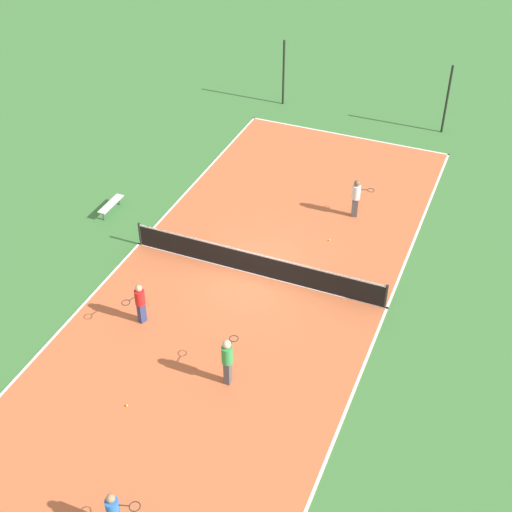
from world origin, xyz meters
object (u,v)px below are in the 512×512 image
tennis_ball_midcourt (127,405)px  fence_post_back_left (284,73)px  player_coach_red (140,301)px  bench (111,205)px  tennis_net (256,263)px  player_near_white (356,196)px  tennis_ball_far_baseline (330,240)px  fence_post_back_right (447,100)px  player_near_blue (114,511)px  player_far_green (227,358)px

tennis_ball_midcourt → fence_post_back_left: size_ratio=0.02×
player_coach_red → bench: bearing=-119.9°
tennis_net → player_near_white: size_ratio=5.79×
bench → tennis_ball_far_baseline: size_ratio=23.36×
fence_post_back_right → player_near_blue: bearing=-98.0°
tennis_net → player_near_blue: 11.53m
player_coach_red → tennis_ball_far_baseline: bearing=167.0°
tennis_net → player_near_white: 5.87m
tennis_ball_midcourt → player_near_white: bearing=74.4°
player_coach_red → player_near_white: bearing=171.4°
bench → fence_post_back_right: 17.67m
tennis_net → bench: tennis_net is taller
tennis_ball_far_baseline → bench: bearing=-170.6°
tennis_ball_midcourt → bench: bearing=123.9°
player_near_blue → fence_post_back_left: fence_post_back_left is taller
player_near_white → fence_post_back_right: fence_post_back_right is taller
tennis_net → fence_post_back_right: 15.31m
tennis_ball_midcourt → fence_post_back_left: (-3.19, 22.29, 1.75)m
fence_post_back_left → fence_post_back_right: bearing=0.0°
tennis_ball_midcourt → fence_post_back_left: 22.58m
player_near_blue → tennis_ball_midcourt: size_ratio=23.40×
fence_post_back_left → player_near_white: bearing=-53.7°
tennis_ball_far_baseline → fence_post_back_right: bearing=77.9°
player_coach_red → player_near_white: (5.13, 9.37, 0.09)m
bench → tennis_ball_far_baseline: bench is taller
tennis_net → tennis_ball_midcourt: 7.79m
player_coach_red → tennis_ball_far_baseline: 8.66m
player_far_green → player_near_white: (1.10, 10.86, -0.05)m
player_far_green → fence_post_back_right: fence_post_back_right is taller
player_coach_red → tennis_ball_midcourt: player_coach_red is taller
tennis_ball_far_baseline → fence_post_back_right: (2.44, 11.43, 1.75)m
tennis_net → fence_post_back_left: size_ratio=2.85×
bench → player_coach_red: bearing=-140.0°
player_far_green → tennis_ball_midcourt: player_far_green is taller
tennis_ball_midcourt → fence_post_back_right: size_ratio=0.02×
player_coach_red → tennis_ball_midcourt: bearing=42.6°
tennis_ball_midcourt → player_far_green: bearing=40.5°
bench → fence_post_back_left: (3.06, 13.00, 1.42)m
player_near_white → tennis_ball_midcourt: player_near_white is taller
tennis_net → tennis_ball_midcourt: (-1.22, -7.68, -0.49)m
tennis_net → player_coach_red: size_ratio=6.26×
tennis_net → fence_post_back_right: fence_post_back_right is taller
tennis_net → player_near_blue: (0.76, -11.50, 0.38)m
player_near_blue → tennis_ball_far_baseline: (1.21, 14.68, -0.87)m
player_far_green → tennis_ball_far_baseline: 8.80m
player_far_green → fence_post_back_right: (3.11, 20.14, 0.71)m
bench → player_near_white: bearing=-69.3°
tennis_ball_midcourt → fence_post_back_right: 23.06m
tennis_ball_midcourt → fence_post_back_left: fence_post_back_left is taller
bench → tennis_ball_far_baseline: 9.58m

